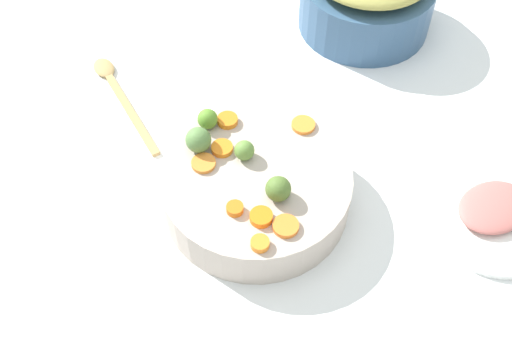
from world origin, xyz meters
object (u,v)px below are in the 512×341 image
metal_pot (366,3)px  wooden_spoon (117,89)px  serving_bowl_carrots (256,189)px  ham_plate (494,220)px

metal_pot → wooden_spoon: size_ratio=0.99×
serving_bowl_carrots → ham_plate: (0.31, 0.22, -0.03)m
serving_bowl_carrots → ham_plate: size_ratio=1.45×
metal_pot → ham_plate: metal_pot is taller
wooden_spoon → ham_plate: same height
metal_pot → ham_plate: size_ratio=1.28×
wooden_spoon → metal_pot: bearing=63.0°
serving_bowl_carrots → metal_pot: (-0.13, 0.48, 0.02)m
serving_bowl_carrots → wooden_spoon: 0.36m
metal_pot → wooden_spoon: metal_pot is taller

